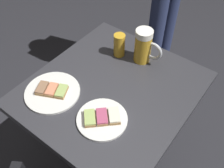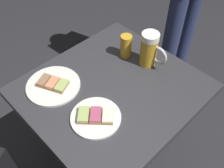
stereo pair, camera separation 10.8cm
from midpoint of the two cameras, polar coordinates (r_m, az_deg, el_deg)
ground_plane at (r=1.73m, az=1.88°, el=-17.49°), size 6.00×6.00×0.00m
cafe_table at (r=1.24m, az=2.52°, el=-6.37°), size 0.66×0.72×0.74m
plate_near at (r=1.11m, az=-10.26°, el=-0.38°), size 0.23×0.23×0.03m
plate_far at (r=0.99m, az=-0.50°, el=-7.49°), size 0.20×0.20×0.03m
beer_mug at (r=1.17m, az=11.07°, el=7.36°), size 0.14×0.08×0.17m
beer_glass_small at (r=1.21m, az=5.72°, el=8.27°), size 0.05×0.05×0.11m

